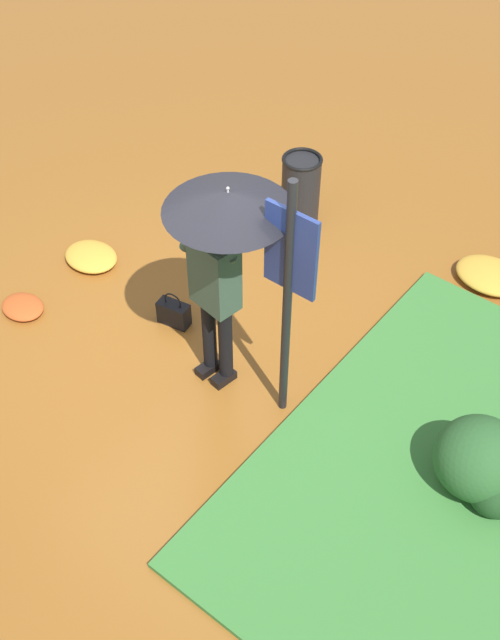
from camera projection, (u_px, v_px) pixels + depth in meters
The scene contains 9 objects.
ground_plane at pixel (199, 360), 6.96m from camera, with size 18.00×18.00×0.00m, color brown.
person_with_umbrella at pixel (222, 239), 5.72m from camera, with size 0.96×0.96×2.04m.
info_sign_post at pixel (289, 279), 5.58m from camera, with size 0.44×0.07×2.30m.
handbag at pixel (174, 313), 7.21m from camera, with size 0.32×0.19×0.37m.
trash_bin at pixel (301, 192), 8.06m from camera, with size 0.42×0.42×0.83m.
shrub_cluster at pixel (483, 465), 5.82m from camera, with size 0.77×0.70×0.63m.
leaf_pile_near_person at pixel (490, 275), 7.65m from camera, with size 0.70×0.56×0.15m.
leaf_pile_by_bench at pixel (91, 256), 7.87m from camera, with size 0.58×0.47×0.13m.
leaf_pile_far_path at pixel (23, 307), 7.38m from camera, with size 0.44×0.35×0.10m.
Camera 1 is at (3.25, -3.36, 5.19)m, focal length 43.60 mm.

